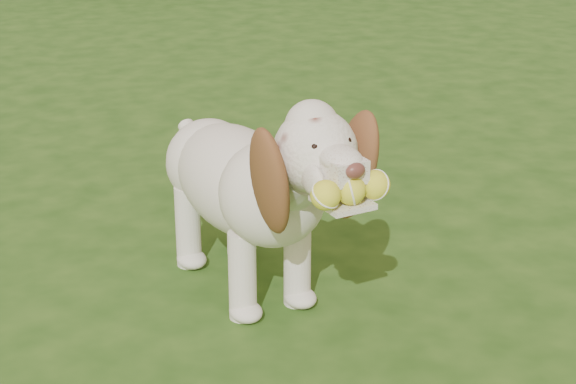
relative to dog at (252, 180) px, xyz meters
name	(u,v)px	position (x,y,z in m)	size (l,w,h in m)	color
ground	(168,336)	(-0.36, -0.19, -0.45)	(80.00, 80.00, 0.00)	#1E4012
dog	(252,180)	(0.00, 0.00, 0.00)	(0.56, 1.29, 0.84)	silver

